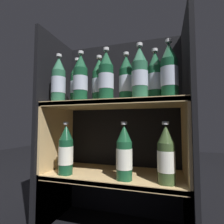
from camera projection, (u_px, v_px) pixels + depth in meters
fridge_back_wall at (122, 126)px, 1.08m from camera, size 0.74×0.02×1.04m
fridge_side_left at (56, 126)px, 1.02m from camera, size 0.02×0.36×1.04m
fridge_side_right at (189, 127)px, 0.81m from camera, size 0.02×0.36×1.04m
shelf_lower at (114, 184)px, 0.89m from camera, size 0.70×0.32×0.29m
shelf_upper at (114, 137)px, 0.91m from camera, size 0.70×0.32×0.65m
bottle_upper_front_0 at (58, 81)px, 0.92m from camera, size 0.07×0.07×0.26m
bottle_upper_front_1 at (80, 80)px, 0.88m from camera, size 0.07×0.07×0.26m
bottle_upper_front_2 at (106, 77)px, 0.84m from camera, size 0.07×0.07×0.26m
bottle_upper_front_3 at (140, 75)px, 0.80m from camera, size 0.07×0.07×0.26m
bottle_upper_front_4 at (169, 72)px, 0.76m from camera, size 0.07×0.07×0.26m
bottle_upper_back_0 at (77, 84)px, 0.98m from camera, size 0.07×0.07×0.26m
bottle_upper_back_1 at (99, 82)px, 0.94m from camera, size 0.07×0.07×0.26m
bottle_upper_back_2 at (126, 80)px, 0.90m from camera, size 0.07×0.07×0.26m
bottle_upper_back_3 at (155, 78)px, 0.86m from camera, size 0.07×0.07×0.26m
bottle_lower_front_0 at (66, 151)px, 0.88m from camera, size 0.07×0.07×0.26m
bottle_lower_front_1 at (124, 154)px, 0.79m from camera, size 0.07×0.07×0.26m
bottle_lower_front_2 at (166, 156)px, 0.74m from camera, size 0.07×0.07×0.26m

